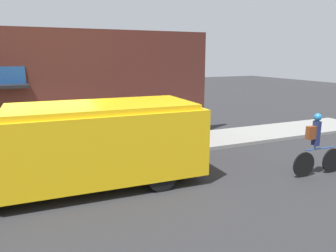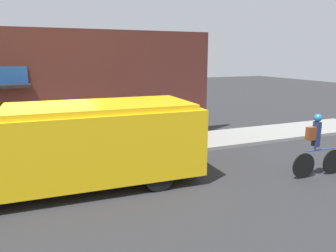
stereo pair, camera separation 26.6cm
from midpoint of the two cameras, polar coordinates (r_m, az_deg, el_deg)
The scene contains 6 objects.
ground_plane at distance 10.28m, azimuth -19.98°, elevation -7.54°, with size 70.00×70.00×0.00m, color #2B2B2D.
sidewalk at distance 11.36m, azimuth -20.48°, elevation -5.36°, with size 28.00×2.33×0.13m.
storefront at distance 12.44m, azimuth -21.99°, elevation 5.83°, with size 13.15×0.87×4.28m.
school_bus at distance 8.65m, azimuth -15.32°, elevation -3.17°, with size 6.85×2.93×2.14m.
cyclist at distance 10.01m, azimuth 23.78°, elevation -3.31°, with size 1.76×0.21×1.80m.
trash_bin at distance 11.15m, azimuth -22.74°, elevation -3.27°, with size 0.51×0.51×0.84m.
Camera 1 is at (-0.67, -9.65, 3.34)m, focal length 35.00 mm.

